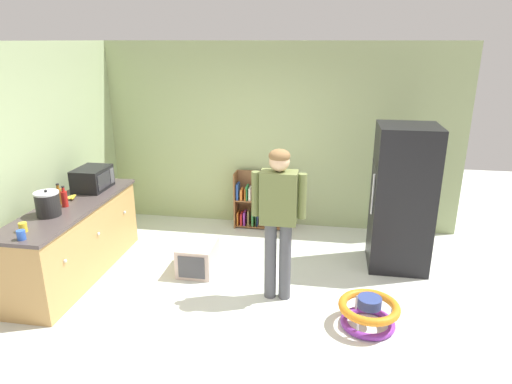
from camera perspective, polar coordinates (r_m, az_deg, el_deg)
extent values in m
plane|color=silver|center=(5.03, -0.40, -13.94)|extent=(12.00, 12.00, 0.00)
cube|color=#A4B57E|center=(6.68, 3.04, 6.92)|extent=(5.20, 0.06, 2.70)
cube|color=#A1B583|center=(6.16, -23.96, 4.30)|extent=(0.06, 2.99, 2.70)
cube|color=tan|center=(5.81, -21.86, -5.84)|extent=(0.60, 2.09, 0.86)
cube|color=#4C4141|center=(5.65, -22.40, -1.68)|extent=(0.64, 2.13, 0.04)
sphere|color=silver|center=(5.07, -22.94, -8.01)|extent=(0.04, 0.04, 0.04)
sphere|color=silver|center=(5.61, -19.25, -4.98)|extent=(0.04, 0.04, 0.04)
sphere|color=silver|center=(6.18, -16.25, -2.47)|extent=(0.04, 0.04, 0.04)
cube|color=black|center=(5.74, 17.96, -0.75)|extent=(0.70, 0.68, 1.78)
cylinder|color=silver|center=(5.51, 14.53, -0.27)|extent=(0.02, 0.02, 0.50)
cube|color=#333333|center=(5.58, 14.77, 3.23)|extent=(0.01, 0.67, 0.01)
cube|color=brown|center=(6.82, -2.55, -0.91)|extent=(0.02, 0.28, 0.85)
cube|color=brown|center=(6.71, 3.98, -1.27)|extent=(0.02, 0.28, 0.85)
cube|color=brown|center=(6.88, 0.86, -0.73)|extent=(0.80, 0.02, 0.85)
cube|color=brown|center=(6.90, 0.68, -4.18)|extent=(0.76, 0.24, 0.02)
cube|color=brown|center=(6.75, 0.69, -1.01)|extent=(0.76, 0.24, 0.02)
cube|color=orange|center=(6.89, -2.24, -3.24)|extent=(0.02, 0.17, 0.20)
cube|color=#2B50A5|center=(6.74, -2.28, 0.13)|extent=(0.03, 0.17, 0.24)
cube|color=red|center=(6.88, -1.79, -3.32)|extent=(0.03, 0.17, 0.18)
cube|color=orange|center=(6.74, -1.80, -0.22)|extent=(0.03, 0.17, 0.16)
cube|color=purple|center=(6.87, -1.41, -3.26)|extent=(0.03, 0.17, 0.21)
cube|color=orange|center=(6.73, -1.23, -0.20)|extent=(0.03, 0.17, 0.18)
cube|color=olive|center=(6.85, -0.90, -3.19)|extent=(0.02, 0.17, 0.23)
cube|color=#2E8B46|center=(6.72, -1.12, -0.04)|extent=(0.02, 0.17, 0.22)
cube|color=#378342|center=(6.84, -0.37, -3.19)|extent=(0.02, 0.17, 0.24)
cube|color=beige|center=(6.72, -0.72, -0.17)|extent=(0.03, 0.17, 0.19)
cube|color=#324D97|center=(6.84, 0.18, -3.35)|extent=(0.02, 0.17, 0.21)
cube|color=red|center=(6.70, 0.16, -0.24)|extent=(0.03, 0.17, 0.18)
cube|color=#288748|center=(6.84, 0.13, -3.45)|extent=(0.02, 0.17, 0.18)
cube|color=#2A5297|center=(6.68, 0.94, -0.13)|extent=(0.02, 0.17, 0.22)
cube|color=orange|center=(6.81, 1.39, -3.35)|extent=(0.03, 0.17, 0.23)
cube|color=#255894|center=(6.68, 1.43, -0.38)|extent=(0.02, 0.17, 0.17)
cylinder|color=#4E5056|center=(4.95, 1.82, -8.58)|extent=(0.13, 0.13, 0.89)
cylinder|color=#4E5056|center=(4.93, 3.69, -8.71)|extent=(0.13, 0.13, 0.89)
cube|color=olive|center=(4.65, 2.89, -0.70)|extent=(0.38, 0.22, 0.56)
cylinder|color=olive|center=(4.68, -0.03, -0.21)|extent=(0.09, 0.09, 0.48)
cylinder|color=olive|center=(4.62, 5.85, -0.53)|extent=(0.09, 0.09, 0.48)
sphere|color=#DCB288|center=(4.54, 2.97, 3.89)|extent=(0.21, 0.21, 0.21)
ellipsoid|color=brown|center=(4.53, 2.98, 4.59)|extent=(0.22, 0.22, 0.14)
torus|color=purple|center=(4.81, 13.91, -15.72)|extent=(0.54, 0.54, 0.07)
torus|color=orange|center=(4.71, 14.09, -13.86)|extent=(0.60, 0.60, 0.08)
cylinder|color=navy|center=(4.69, 14.14, -13.35)|extent=(0.23, 0.23, 0.10)
cylinder|color=silver|center=(4.79, 16.72, -14.86)|extent=(0.02, 0.02, 0.18)
cylinder|color=silver|center=(4.91, 12.53, -13.54)|extent=(0.02, 0.02, 0.18)
cylinder|color=silver|center=(4.59, 12.73, -16.07)|extent=(0.02, 0.02, 0.18)
cube|color=beige|center=(5.64, -7.33, -8.14)|extent=(0.42, 0.54, 0.36)
cube|color=#424247|center=(5.41, -8.17, -9.43)|extent=(0.32, 0.01, 0.27)
cube|color=black|center=(6.09, -19.96, 1.60)|extent=(0.36, 0.48, 0.28)
cube|color=#2D2D33|center=(5.96, -18.63, 1.40)|extent=(0.01, 0.31, 0.20)
cube|color=#515156|center=(6.14, -17.71, 2.00)|extent=(0.01, 0.10, 0.20)
cylinder|color=black|center=(5.36, -24.79, -1.46)|extent=(0.25, 0.25, 0.25)
cylinder|color=silver|center=(5.32, -24.99, -0.11)|extent=(0.26, 0.26, 0.02)
sphere|color=black|center=(5.31, -25.02, 0.12)|extent=(0.03, 0.03, 0.03)
ellipsoid|color=yellow|center=(5.83, -22.32, -0.58)|extent=(0.09, 0.16, 0.04)
ellipsoid|color=yellow|center=(5.82, -22.19, -0.59)|extent=(0.04, 0.15, 0.04)
ellipsoid|color=yellow|center=(5.81, -22.09, -0.60)|extent=(0.09, 0.16, 0.04)
cylinder|color=red|center=(5.58, -23.02, -0.83)|extent=(0.07, 0.07, 0.18)
cylinder|color=red|center=(5.54, -23.17, 0.29)|extent=(0.03, 0.03, 0.05)
cylinder|color=black|center=(5.53, -23.21, 0.61)|extent=(0.04, 0.04, 0.02)
cylinder|color=#9E661E|center=(5.69, -23.60, -0.53)|extent=(0.07, 0.07, 0.18)
cylinder|color=#9E661E|center=(5.66, -23.75, 0.57)|extent=(0.03, 0.03, 0.05)
cylinder|color=black|center=(5.65, -23.80, 0.89)|extent=(0.04, 0.04, 0.02)
cylinder|color=yellow|center=(5.04, -27.34, -3.98)|extent=(0.08, 0.08, 0.09)
cylinder|color=blue|center=(4.86, -27.52, -4.84)|extent=(0.08, 0.08, 0.09)
cylinder|color=green|center=(6.41, -19.10, 1.66)|extent=(0.08, 0.08, 0.09)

